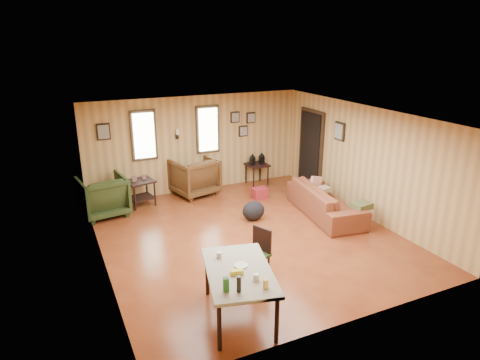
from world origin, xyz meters
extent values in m
cube|color=brown|center=(0.00, 0.00, -0.01)|extent=(5.50, 6.00, 0.02)
cube|color=#997C5B|center=(0.00, 0.00, 2.41)|extent=(5.50, 6.00, 0.02)
cube|color=tan|center=(0.00, 3.01, 1.20)|extent=(5.50, 0.02, 2.40)
cube|color=tan|center=(0.00, -3.01, 1.20)|extent=(5.50, 0.02, 2.40)
cube|color=tan|center=(-2.76, 0.00, 1.20)|extent=(0.02, 6.00, 2.40)
cube|color=tan|center=(2.76, 0.00, 1.20)|extent=(0.02, 6.00, 2.40)
cube|color=black|center=(-1.30, 2.97, 1.55)|extent=(0.60, 0.05, 1.20)
cube|color=#E0F2D1|center=(-1.30, 2.93, 1.55)|extent=(0.48, 0.04, 1.06)
cube|color=black|center=(0.30, 2.97, 1.55)|extent=(0.60, 0.05, 1.20)
cube|color=#E0F2D1|center=(0.30, 2.93, 1.55)|extent=(0.48, 0.04, 1.06)
cube|color=black|center=(-0.50, 2.95, 1.45)|extent=(0.07, 0.05, 0.12)
cylinder|color=silver|center=(-0.50, 2.89, 1.58)|extent=(0.07, 0.07, 0.14)
cube|color=black|center=(2.72, 1.95, 1.00)|extent=(0.06, 1.00, 2.05)
cube|color=black|center=(2.68, 1.95, 1.00)|extent=(0.04, 0.82, 1.90)
cube|color=black|center=(1.05, 2.97, 1.80)|extent=(0.24, 0.04, 0.28)
cube|color=#9E998C|center=(1.05, 2.94, 1.80)|extent=(0.19, 0.02, 0.22)
cube|color=black|center=(1.50, 2.97, 1.75)|extent=(0.24, 0.04, 0.28)
cube|color=#9E998C|center=(1.50, 2.94, 1.75)|extent=(0.19, 0.02, 0.22)
cube|color=black|center=(1.28, 2.97, 1.42)|extent=(0.24, 0.04, 0.28)
cube|color=#9E998C|center=(1.28, 2.94, 1.42)|extent=(0.19, 0.02, 0.22)
cube|color=black|center=(-2.20, 2.97, 1.72)|extent=(0.30, 0.04, 0.38)
cube|color=#9E998C|center=(-2.20, 2.94, 1.72)|extent=(0.24, 0.02, 0.31)
cube|color=black|center=(2.72, 0.85, 1.70)|extent=(0.04, 0.34, 0.42)
cube|color=#9E998C|center=(2.69, 0.85, 1.70)|extent=(0.02, 0.27, 0.34)
imported|color=brown|center=(2.00, 0.25, 0.44)|extent=(0.98, 2.33, 0.88)
imported|color=#4C2F16|center=(-0.19, 2.70, 0.51)|extent=(1.19, 1.14, 1.02)
imported|color=#243116|center=(-2.43, 2.29, 0.49)|extent=(1.07, 1.02, 0.98)
cube|color=black|center=(-1.56, 2.51, 0.59)|extent=(0.69, 0.65, 0.04)
cube|color=black|center=(-1.56, 2.51, 0.19)|extent=(0.63, 0.59, 0.03)
cylinder|color=black|center=(-1.76, 2.25, 0.29)|extent=(0.05, 0.05, 0.58)
cylinder|color=black|center=(-1.27, 2.35, 0.29)|extent=(0.05, 0.05, 0.58)
cylinder|color=black|center=(-1.85, 2.67, 0.29)|extent=(0.05, 0.05, 0.58)
cylinder|color=black|center=(-1.36, 2.77, 0.29)|extent=(0.05, 0.05, 0.58)
cube|color=brown|center=(-1.69, 2.48, 0.68)|extent=(0.11, 0.04, 0.14)
cube|color=brown|center=(-1.46, 2.53, 0.68)|extent=(0.10, 0.04, 0.13)
cube|color=black|center=(1.57, 2.72, 0.54)|extent=(0.55, 0.55, 0.04)
cylinder|color=black|center=(1.36, 2.49, 0.27)|extent=(0.04, 0.04, 0.54)
cylinder|color=black|center=(1.79, 2.51, 0.27)|extent=(0.04, 0.04, 0.54)
cylinder|color=black|center=(1.35, 2.92, 0.27)|extent=(0.04, 0.04, 0.54)
cylinder|color=black|center=(1.78, 2.94, 0.27)|extent=(0.04, 0.04, 0.54)
cube|color=black|center=(1.43, 2.71, 0.66)|extent=(0.12, 0.12, 0.19)
cone|color=black|center=(1.43, 2.71, 0.81)|extent=(0.17, 0.17, 0.11)
cube|color=black|center=(1.71, 2.72, 0.66)|extent=(0.12, 0.12, 0.19)
cone|color=black|center=(1.71, 2.72, 0.81)|extent=(0.17, 0.17, 0.11)
cube|color=maroon|center=(1.16, 1.76, 0.13)|extent=(0.37, 0.27, 0.26)
ellipsoid|color=black|center=(0.44, 0.65, 0.21)|extent=(0.56, 0.47, 0.43)
cube|color=#464D2B|center=(2.28, -0.60, 0.48)|extent=(0.41, 0.34, 0.12)
cube|color=red|center=(2.11, 0.81, 0.56)|extent=(0.34, 0.12, 0.34)
cube|color=gray|center=(2.16, 0.57, 0.47)|extent=(0.34, 0.28, 0.09)
cube|color=gray|center=(-1.24, -2.24, 0.72)|extent=(1.20, 1.63, 0.05)
cylinder|color=black|center=(-1.75, -2.77, 0.35)|extent=(0.07, 0.07, 0.70)
cylinder|color=black|center=(-1.03, -2.94, 0.35)|extent=(0.07, 0.07, 0.70)
cylinder|color=black|center=(-1.45, -1.54, 0.35)|extent=(0.07, 0.07, 0.70)
cylinder|color=black|center=(-0.73, -1.72, 0.35)|extent=(0.07, 0.07, 0.70)
cylinder|color=beige|center=(-1.14, -2.57, 0.79)|extent=(0.09, 0.09, 0.09)
cylinder|color=beige|center=(-1.35, -1.81, 0.79)|extent=(0.09, 0.09, 0.09)
cube|color=#1E5522|center=(-1.60, -2.63, 0.84)|extent=(0.08, 0.08, 0.18)
cylinder|color=black|center=(-1.46, -2.71, 0.85)|extent=(0.07, 0.07, 0.21)
cylinder|color=#B49F47|center=(-1.11, -2.77, 0.80)|extent=(0.08, 0.08, 0.12)
cylinder|color=beige|center=(-1.17, -2.16, 0.75)|extent=(0.24, 0.24, 0.02)
cube|color=gold|center=(-1.31, -2.32, 0.77)|extent=(0.19, 0.12, 0.06)
cube|color=#243116|center=(-0.57, -1.42, 0.41)|extent=(0.50, 0.50, 0.05)
cube|color=black|center=(-0.42, -1.36, 0.63)|extent=(0.18, 0.34, 0.41)
cylinder|color=black|center=(-0.64, -1.63, 0.20)|extent=(0.04, 0.04, 0.40)
cylinder|color=black|center=(-0.36, -1.50, 0.20)|extent=(0.04, 0.04, 0.40)
cylinder|color=black|center=(-0.77, -1.35, 0.20)|extent=(0.04, 0.04, 0.40)
cylinder|color=black|center=(-0.49, -1.22, 0.20)|extent=(0.04, 0.04, 0.40)
camera|label=1|loc=(-3.38, -6.89, 3.78)|focal=32.00mm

